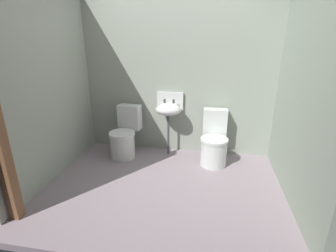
# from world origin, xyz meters

# --- Properties ---
(ground_plane) EXTENTS (3.36, 2.53, 0.08)m
(ground_plane) POSITION_xyz_m (0.00, 0.00, -0.04)
(ground_plane) COLOR gray
(wall_back) EXTENTS (3.36, 0.10, 2.47)m
(wall_back) POSITION_xyz_m (0.00, 1.11, 1.23)
(wall_back) COLOR #97A192
(wall_back) RESTS_ON ground
(wall_left) EXTENTS (0.10, 2.33, 2.47)m
(wall_left) POSITION_xyz_m (-1.53, 0.10, 1.23)
(wall_left) COLOR #9AA295
(wall_left) RESTS_ON ground
(wall_right) EXTENTS (0.10, 2.33, 2.47)m
(wall_right) POSITION_xyz_m (1.53, 0.10, 1.23)
(wall_right) COLOR #93A18F
(wall_right) RESTS_ON ground
(toilet_left) EXTENTS (0.45, 0.63, 0.78)m
(toilet_left) POSITION_xyz_m (-0.78, 0.71, 0.32)
(toilet_left) COLOR white
(toilet_left) RESTS_ON ground
(toilet_right) EXTENTS (0.40, 0.59, 0.78)m
(toilet_right) POSITION_xyz_m (0.62, 0.71, 0.32)
(toilet_right) COLOR silver
(toilet_right) RESTS_ON ground
(sink) EXTENTS (0.42, 0.35, 0.99)m
(sink) POSITION_xyz_m (-0.10, 0.90, 0.75)
(sink) COLOR #4A434B
(sink) RESTS_ON ground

